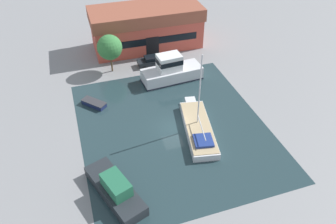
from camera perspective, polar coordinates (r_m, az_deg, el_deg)
name	(u,v)px	position (r m, az deg, el deg)	size (l,w,h in m)	color
ground_plane	(173,127)	(41.66, 0.85, -2.70)	(440.00, 440.00, 0.00)	gray
water_canal	(173,127)	(41.65, 0.85, -2.70)	(22.98, 26.47, 0.01)	#23383D
warehouse_building	(146,27)	(58.73, -3.79, 14.54)	(19.07, 8.28, 7.01)	#C64C3D
quay_tree_near_building	(110,47)	(51.32, -10.13, 11.01)	(3.84, 3.84, 6.10)	brown
parked_car	(151,61)	(53.82, -3.02, 8.88)	(4.15, 1.85, 1.57)	#1E2328
sailboat_moored	(198,128)	(40.93, 5.27, -2.74)	(5.00, 11.57, 10.47)	silver
motor_cruiser	(171,71)	(49.63, 0.55, 7.16)	(9.34, 4.01, 4.30)	silver
small_dinghy	(94,103)	(46.12, -12.76, 1.48)	(3.39, 3.55, 0.69)	#19234C
cabin_boat	(115,189)	(34.19, -9.16, -13.09)	(5.27, 8.70, 2.70)	#23282D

